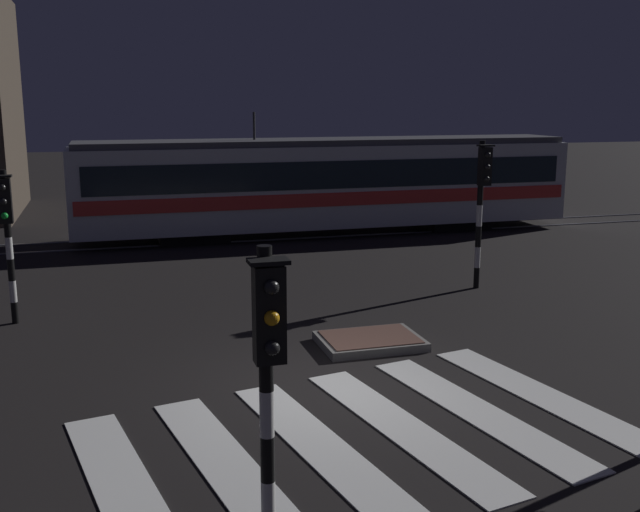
{
  "coord_description": "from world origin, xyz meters",
  "views": [
    {
      "loc": [
        -3.2,
        -10.89,
        4.53
      ],
      "look_at": [
        0.95,
        3.48,
        1.4
      ],
      "focal_mm": 41.95,
      "sensor_mm": 36.0,
      "label": 1
    }
  ],
  "objects_px": {
    "traffic_light_corner_far_right": "(482,192)",
    "traffic_light_corner_far_left": "(7,224)",
    "traffic_light_kerb_mid_left": "(268,365)",
    "tram": "(328,183)"
  },
  "relations": [
    {
      "from": "traffic_light_corner_far_right",
      "to": "traffic_light_corner_far_left",
      "type": "relative_size",
      "value": 1.13
    },
    {
      "from": "traffic_light_kerb_mid_left",
      "to": "tram",
      "type": "height_order",
      "value": "tram"
    },
    {
      "from": "traffic_light_corner_far_left",
      "to": "traffic_light_kerb_mid_left",
      "type": "height_order",
      "value": "traffic_light_kerb_mid_left"
    },
    {
      "from": "traffic_light_corner_far_left",
      "to": "tram",
      "type": "bearing_deg",
      "value": 42.38
    },
    {
      "from": "traffic_light_kerb_mid_left",
      "to": "tram",
      "type": "bearing_deg",
      "value": 71.6
    },
    {
      "from": "traffic_light_corner_far_right",
      "to": "tram",
      "type": "distance_m",
      "value": 8.55
    },
    {
      "from": "tram",
      "to": "traffic_light_kerb_mid_left",
      "type": "bearing_deg",
      "value": -108.4
    },
    {
      "from": "traffic_light_corner_far_left",
      "to": "tram",
      "type": "relative_size",
      "value": 0.19
    },
    {
      "from": "traffic_light_corner_far_right",
      "to": "traffic_light_corner_far_left",
      "type": "height_order",
      "value": "traffic_light_corner_far_right"
    },
    {
      "from": "traffic_light_corner_far_right",
      "to": "traffic_light_kerb_mid_left",
      "type": "bearing_deg",
      "value": -127.27
    }
  ]
}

